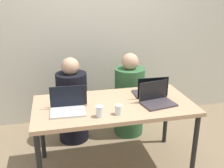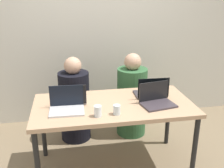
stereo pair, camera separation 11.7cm
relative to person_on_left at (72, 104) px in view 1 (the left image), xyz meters
The scene contains 11 objects.
ground_plane 0.91m from the person_on_left, 61.76° to the right, with size 12.00×12.00×0.00m, color #7B684E.
back_wall 1.06m from the person_on_left, 58.98° to the left, with size 4.50×0.10×2.52m, color beige.
desk 0.80m from the person_on_left, 61.76° to the right, with size 1.58×0.79×0.75m.
person_on_left is the anchor object (origin of this frame).
person_on_right 0.74m from the person_on_left, ahead, with size 0.42×0.42×1.09m.
laptop_back_right 1.03m from the person_on_left, 35.27° to the right, with size 0.33×0.27×0.23m.
laptop_front_right 1.15m from the person_on_left, 44.66° to the right, with size 0.35×0.28×0.21m.
laptop_back_left 0.67m from the person_on_left, 94.35° to the right, with size 0.32×0.26×0.21m.
laptop_front_left 0.83m from the person_on_left, 96.86° to the right, with size 0.33×0.27×0.22m.
water_glass_center 1.04m from the person_on_left, 68.92° to the right, with size 0.07×0.07×0.09m.
water_glass_left 1.00m from the person_on_left, 79.08° to the right, with size 0.07×0.07×0.10m.
Camera 1 is at (-0.55, -2.33, 1.83)m, focal length 42.00 mm.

